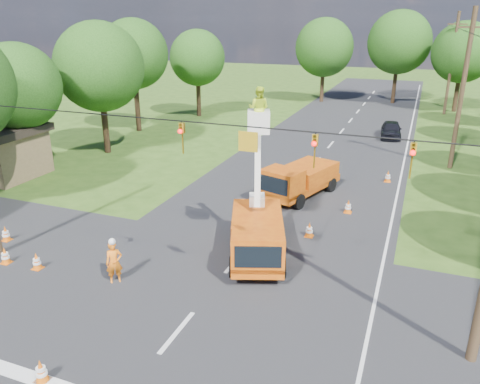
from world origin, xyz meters
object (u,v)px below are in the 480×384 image
at_px(tree_left_e, 133,54).
at_px(tree_far_c, 463,52).
at_px(bucket_truck, 257,225).
at_px(ground_worker, 114,263).
at_px(second_truck, 299,179).
at_px(tree_far_a, 324,48).
at_px(traffic_cone_3, 348,207).
at_px(tree_left_d, 99,67).
at_px(traffic_cone_4, 37,261).
at_px(traffic_cone_7, 388,177).
at_px(traffic_cone_0, 41,371).
at_px(tree_left_f, 197,58).
at_px(pole_right_far, 452,63).
at_px(traffic_cone_2, 309,230).
at_px(tree_left_c, 17,87).
at_px(pole_right_mid, 462,90).
at_px(tree_far_b, 399,42).
at_px(traffic_cone_6, 6,234).
at_px(distant_car, 391,130).
at_px(traffic_cone_5, 5,256).

xyz_separation_m(tree_left_e, tree_far_c, (26.30, 20.00, -0.43)).
xyz_separation_m(bucket_truck, ground_worker, (-4.27, -3.75, -0.66)).
height_order(second_truck, tree_far_c, tree_far_c).
xyz_separation_m(bucket_truck, tree_far_a, (-5.68, 39.39, 4.70)).
xyz_separation_m(traffic_cone_3, tree_left_d, (-18.43, 5.28, 5.77)).
relative_size(bucket_truck, tree_left_e, 0.74).
bearing_deg(tree_left_d, bucket_truck, -35.98).
bearing_deg(traffic_cone_4, traffic_cone_7, 53.13).
bearing_deg(traffic_cone_0, tree_left_f, 109.42).
height_order(traffic_cone_3, pole_right_far, pole_right_far).
bearing_deg(tree_left_f, traffic_cone_2, -54.29).
distance_m(ground_worker, tree_left_f, 32.52).
relative_size(bucket_truck, traffic_cone_3, 9.74).
bearing_deg(tree_left_c, ground_worker, -35.29).
bearing_deg(tree_left_c, tree_left_f, 85.37).
relative_size(traffic_cone_4, tree_left_d, 0.08).
xyz_separation_m(pole_right_mid, tree_left_c, (-25.00, -11.00, 0.33)).
bearing_deg(tree_far_b, bucket_truck, -93.20).
xyz_separation_m(traffic_cone_3, tree_far_c, (6.07, 32.28, 5.70)).
xyz_separation_m(second_truck, traffic_cone_6, (-10.70, -10.02, -0.68)).
xyz_separation_m(traffic_cone_7, tree_far_c, (4.61, 26.55, 5.70)).
bearing_deg(tree_left_e, tree_left_d, -75.58).
bearing_deg(traffic_cone_6, tree_left_d, 109.06).
bearing_deg(tree_left_f, pole_right_mid, -23.23).
bearing_deg(traffic_cone_6, traffic_cone_7, 43.77).
height_order(ground_worker, tree_left_c, tree_left_c).
bearing_deg(traffic_cone_2, tree_far_c, 78.52).
height_order(traffic_cone_4, tree_far_c, tree_far_c).
relative_size(traffic_cone_3, tree_left_e, 0.08).
xyz_separation_m(distant_car, tree_far_c, (5.36, 14.67, 5.39)).
bearing_deg(tree_left_e, tree_far_a, 60.67).
xyz_separation_m(pole_right_mid, pole_right_far, (0.00, 20.00, 0.00)).
relative_size(bucket_truck, pole_right_mid, 0.69).
xyz_separation_m(traffic_cone_0, traffic_cone_6, (-7.77, 6.19, 0.00)).
xyz_separation_m(traffic_cone_0, tree_left_d, (-12.60, 20.17, 5.77)).
relative_size(traffic_cone_3, traffic_cone_4, 1.00).
bearing_deg(distant_car, traffic_cone_4, -116.91).
xyz_separation_m(traffic_cone_0, traffic_cone_7, (7.29, 20.62, 0.00)).
xyz_separation_m(traffic_cone_5, tree_left_d, (-6.45, 15.55, 5.77)).
height_order(traffic_cone_4, tree_left_e, tree_left_e).
xyz_separation_m(tree_left_f, tree_far_b, (17.80, 15.00, 1.12)).
height_order(second_truck, tree_far_a, tree_far_a).
bearing_deg(tree_left_e, tree_left_c, -88.68).
xyz_separation_m(tree_left_c, tree_left_e, (-0.30, 13.00, 1.05)).
bearing_deg(traffic_cone_6, traffic_cone_5, -44.08).
bearing_deg(second_truck, tree_far_b, 103.77).
height_order(pole_right_mid, tree_left_c, pole_right_mid).
distance_m(distant_car, tree_left_e, 22.37).
bearing_deg(pole_right_far, traffic_cone_5, -112.81).
xyz_separation_m(traffic_cone_6, tree_far_a, (5.17, 41.98, 5.83)).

